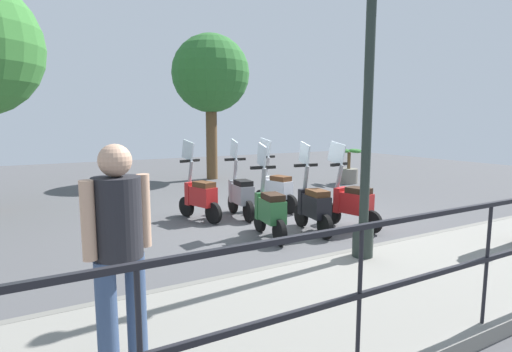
{
  "coord_description": "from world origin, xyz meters",
  "views": [
    {
      "loc": [
        -6.07,
        4.04,
        1.88
      ],
      "look_at": [
        0.2,
        0.5,
        0.9
      ],
      "focal_mm": 28.0,
      "sensor_mm": 36.0,
      "label": 1
    }
  ],
  "objects": [
    {
      "name": "ground_plane",
      "position": [
        0.0,
        0.0,
        0.0
      ],
      "size": [
        28.0,
        28.0,
        0.0
      ],
      "primitive_type": "plane",
      "color": "#4C4C4F"
    },
    {
      "name": "promenade_walkway",
      "position": [
        -3.15,
        0.0,
        0.07
      ],
      "size": [
        2.2,
        20.0,
        0.15
      ],
      "color": "gray",
      "rests_on": "ground_plane"
    },
    {
      "name": "lamp_post_near",
      "position": [
        -2.4,
        0.38,
        1.89
      ],
      "size": [
        0.26,
        0.9,
        3.96
      ],
      "color": "#232D28",
      "rests_on": "promenade_walkway"
    },
    {
      "name": "pedestrian_distant",
      "position": [
        -3.34,
        3.56,
        1.08
      ],
      "size": [
        0.4,
        0.47,
        1.59
      ],
      "rotation": [
        0.0,
        0.0,
        3.44
      ],
      "color": "#384C70",
      "rests_on": "promenade_walkway"
    },
    {
      "name": "tree_distant",
      "position": [
        6.06,
        -1.13,
        3.37
      ],
      "size": [
        2.48,
        2.48,
        4.66
      ],
      "color": "brown",
      "rests_on": "ground_plane"
    },
    {
      "name": "potted_palm",
      "position": [
        3.13,
        -4.42,
        0.45
      ],
      "size": [
        1.06,
        0.66,
        1.05
      ],
      "color": "slate",
      "rests_on": "ground_plane"
    },
    {
      "name": "scooter_near_0",
      "position": [
        -0.92,
        -0.78,
        0.48
      ],
      "size": [
        1.22,
        0.51,
        1.54
      ],
      "rotation": [
        0.0,
        0.0,
        0.23
      ],
      "color": "black",
      "rests_on": "ground_plane"
    },
    {
      "name": "scooter_near_1",
      "position": [
        -0.76,
        -0.07,
        0.48
      ],
      "size": [
        1.23,
        0.45,
        1.54
      ],
      "rotation": [
        0.0,
        0.0,
        -0.14
      ],
      "color": "black",
      "rests_on": "ground_plane"
    },
    {
      "name": "scooter_near_2",
      "position": [
        -0.69,
        0.75,
        0.48
      ],
      "size": [
        1.23,
        0.46,
        1.54
      ],
      "rotation": [
        0.0,
        0.0,
        -0.15
      ],
      "color": "black",
      "rests_on": "ground_plane"
    },
    {
      "name": "scooter_far_0",
      "position": [
        0.98,
        -0.42,
        0.48
      ],
      "size": [
        1.22,
        0.5,
        1.54
      ],
      "rotation": [
        0.0,
        0.0,
        0.23
      ],
      "color": "black",
      "rests_on": "ground_plane"
    },
    {
      "name": "scooter_far_1",
      "position": [
        0.82,
        0.5,
        0.48
      ],
      "size": [
        1.23,
        0.44,
        1.54
      ],
      "rotation": [
        0.0,
        0.0,
        -0.09
      ],
      "color": "black",
      "rests_on": "ground_plane"
    },
    {
      "name": "scooter_far_2",
      "position": [
        1.01,
        1.29,
        0.48
      ],
      "size": [
        1.2,
        0.54,
        1.54
      ],
      "rotation": [
        0.0,
        0.0,
        0.3
      ],
      "color": "black",
      "rests_on": "ground_plane"
    }
  ]
}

